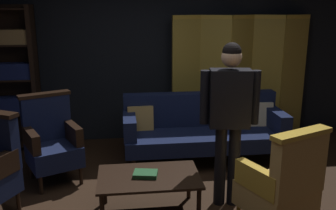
{
  "coord_description": "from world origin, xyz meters",
  "views": [
    {
      "loc": [
        -0.5,
        -3.28,
        2.05
      ],
      "look_at": [
        0.0,
        0.8,
        0.95
      ],
      "focal_mm": 40.37,
      "sensor_mm": 36.0,
      "label": 1
    }
  ],
  "objects": [
    {
      "name": "standing_figure",
      "position": [
        0.55,
        0.23,
        1.03
      ],
      "size": [
        0.59,
        0.26,
        1.7
      ],
      "color": "black",
      "rests_on": "ground_plane"
    },
    {
      "name": "coffee_table",
      "position": [
        -0.27,
        0.12,
        0.37
      ],
      "size": [
        1.0,
        0.64,
        0.42
      ],
      "color": "black",
      "rests_on": "ground_plane"
    },
    {
      "name": "armchair_gilt_accent",
      "position": [
        0.89,
        -0.35,
        0.49
      ],
      "size": [
        0.76,
        0.76,
        1.04
      ],
      "color": "gold",
      "rests_on": "ground_plane"
    },
    {
      "name": "book_green_cloth",
      "position": [
        -0.31,
        0.12,
        0.44
      ],
      "size": [
        0.26,
        0.21,
        0.04
      ],
      "primitive_type": "cube",
      "rotation": [
        0.0,
        0.0,
        -0.19
      ],
      "color": "#1E4C28",
      "rests_on": "coffee_table"
    },
    {
      "name": "armchair_wing_left",
      "position": [
        -1.35,
        1.04,
        0.49
      ],
      "size": [
        0.77,
        0.77,
        1.04
      ],
      "color": "black",
      "rests_on": "ground_plane"
    },
    {
      "name": "velvet_couch",
      "position": [
        0.55,
        1.45,
        0.45
      ],
      "size": [
        2.12,
        0.78,
        0.88
      ],
      "color": "black",
      "rests_on": "ground_plane"
    },
    {
      "name": "bookshelf",
      "position": [
        -2.15,
        2.19,
        1.07
      ],
      "size": [
        0.9,
        0.32,
        2.05
      ],
      "color": "black",
      "rests_on": "ground_plane"
    },
    {
      "name": "folding_screen",
      "position": [
        1.29,
        2.22,
        0.99
      ],
      "size": [
        2.13,
        0.26,
        1.9
      ],
      "color": "#B29338",
      "rests_on": "ground_plane"
    },
    {
      "name": "back_wall",
      "position": [
        0.0,
        2.45,
        1.4
      ],
      "size": [
        7.2,
        0.1,
        2.8
      ],
      "primitive_type": "cube",
      "color": "black",
      "rests_on": "ground_plane"
    }
  ]
}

